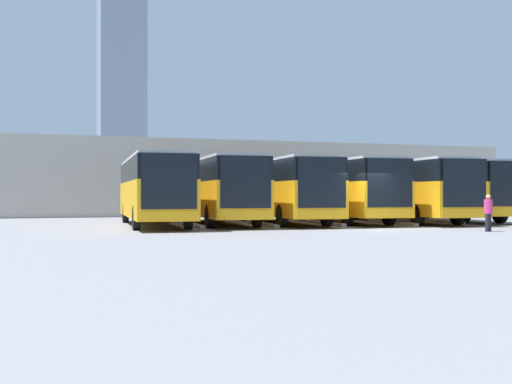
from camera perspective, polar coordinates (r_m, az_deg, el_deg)
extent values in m
plane|color=slate|center=(28.97, 9.98, -3.26)|extent=(600.00, 600.00, 0.00)
cube|color=orange|center=(39.12, 16.26, -0.56)|extent=(3.37, 12.44, 1.70)
cube|color=black|center=(39.14, 16.26, 1.45)|extent=(3.32, 12.25, 1.04)
cube|color=black|center=(34.01, 21.65, 0.70)|extent=(2.23, 0.19, 2.25)
cube|color=orange|center=(34.01, 21.66, -1.67)|extent=(2.41, 0.22, 0.40)
cube|color=silver|center=(39.16, 16.26, 2.31)|extent=(3.24, 11.94, 0.12)
cylinder|color=black|center=(36.57, 20.86, -1.77)|extent=(0.37, 1.10, 1.08)
cylinder|color=black|center=(35.31, 17.92, -1.83)|extent=(0.37, 1.10, 1.08)
cylinder|color=black|center=(42.99, 14.91, -1.54)|extent=(0.37, 1.10, 1.08)
cylinder|color=black|center=(41.92, 12.26, -1.58)|extent=(0.37, 1.10, 1.08)
cube|color=#B2B2AD|center=(36.66, 15.74, -2.50)|extent=(0.60, 5.24, 0.15)
cube|color=orange|center=(36.40, 12.77, -0.59)|extent=(3.37, 12.44, 1.70)
cube|color=black|center=(36.41, 12.77, 1.58)|extent=(3.32, 12.25, 1.04)
cube|color=black|center=(31.08, 18.06, 0.78)|extent=(2.23, 0.19, 2.25)
cube|color=orange|center=(31.08, 18.07, -1.81)|extent=(2.41, 0.22, 0.40)
cube|color=silver|center=(36.44, 12.77, 2.49)|extent=(3.24, 11.94, 0.12)
cylinder|color=black|center=(33.67, 17.48, -1.91)|extent=(0.37, 1.10, 1.08)
cylinder|color=black|center=(32.53, 14.15, -1.97)|extent=(0.37, 1.10, 1.08)
cylinder|color=black|center=(40.31, 11.66, -1.63)|extent=(0.37, 1.10, 1.08)
cylinder|color=black|center=(39.36, 8.75, -1.67)|extent=(0.37, 1.10, 1.08)
cube|color=#B2B2AD|center=(33.96, 11.95, -2.69)|extent=(0.60, 5.24, 0.15)
cube|color=orange|center=(35.47, 7.35, -0.60)|extent=(3.37, 12.44, 1.70)
cube|color=black|center=(35.49, 7.35, 1.62)|extent=(3.32, 12.25, 1.04)
cube|color=black|center=(29.87, 11.83, 0.81)|extent=(2.23, 0.19, 2.25)
cube|color=orange|center=(29.87, 11.84, -1.88)|extent=(2.41, 0.22, 0.40)
cube|color=silver|center=(35.52, 7.35, 2.56)|extent=(3.24, 11.94, 0.12)
cylinder|color=black|center=(32.48, 11.73, -1.97)|extent=(0.37, 1.10, 1.08)
cylinder|color=black|center=(31.54, 8.09, -2.03)|extent=(0.37, 1.10, 1.08)
cylinder|color=black|center=(39.44, 6.75, -1.67)|extent=(0.37, 1.10, 1.08)
cylinder|color=black|center=(38.67, 3.67, -1.70)|extent=(0.37, 1.10, 1.08)
cube|color=#B2B2AD|center=(33.10, 6.10, -2.75)|extent=(0.60, 5.24, 0.15)
cube|color=orange|center=(34.05, 2.21, -0.62)|extent=(3.37, 12.44, 1.70)
cube|color=black|center=(34.07, 2.21, 1.69)|extent=(3.32, 12.25, 1.04)
cube|color=black|center=(28.23, 5.90, 0.87)|extent=(2.23, 0.19, 2.25)
cube|color=orange|center=(28.23, 5.91, -1.98)|extent=(2.41, 0.22, 0.40)
cube|color=silver|center=(34.10, 2.21, 2.67)|extent=(3.24, 11.94, 0.12)
cylinder|color=black|center=(30.84, 6.29, -2.07)|extent=(0.37, 1.10, 1.08)
cylinder|color=black|center=(30.10, 2.32, -2.12)|extent=(0.37, 1.10, 1.08)
cylinder|color=black|center=(38.04, 2.13, -1.72)|extent=(0.37, 1.10, 1.08)
cylinder|color=black|center=(37.44, -1.14, -1.75)|extent=(0.37, 1.10, 1.08)
cube|color=#B2B2AD|center=(31.76, 0.53, -2.86)|extent=(0.60, 5.24, 0.15)
cube|color=orange|center=(33.26, -3.48, -0.63)|extent=(3.37, 12.44, 1.70)
cube|color=black|center=(33.28, -3.48, 1.74)|extent=(3.32, 12.25, 1.04)
cube|color=black|center=(27.26, -0.91, 0.91)|extent=(2.23, 0.19, 2.25)
cube|color=orange|center=(27.26, -0.90, -2.05)|extent=(2.41, 0.22, 0.40)
cube|color=silver|center=(33.31, -3.48, 2.74)|extent=(3.24, 11.94, 0.12)
cylinder|color=black|center=(29.82, 0.08, -2.14)|extent=(0.37, 1.10, 1.08)
cylinder|color=black|center=(29.32, -4.14, -2.17)|extent=(0.37, 1.10, 1.08)
cylinder|color=black|center=(37.24, -2.96, -1.75)|extent=(0.37, 1.10, 1.08)
cylinder|color=black|center=(36.84, -6.36, -1.77)|extent=(0.37, 1.10, 1.08)
cube|color=#B2B2AD|center=(31.09, -5.62, -2.92)|extent=(0.60, 5.24, 0.15)
cube|color=orange|center=(31.88, -9.11, -0.64)|extent=(3.37, 12.44, 1.70)
cube|color=black|center=(31.90, -9.11, 1.83)|extent=(3.32, 12.25, 1.04)
cube|color=black|center=(25.77, -7.72, 0.97)|extent=(2.23, 0.19, 2.25)
cube|color=orange|center=(25.77, -7.72, -2.15)|extent=(2.41, 0.22, 0.40)
cube|color=silver|center=(31.93, -9.11, 2.87)|extent=(3.24, 11.94, 0.12)
cylinder|color=black|center=(28.26, -6.07, -2.24)|extent=(0.37, 1.10, 1.08)
cylinder|color=black|center=(28.01, -10.60, -2.26)|extent=(0.37, 1.10, 1.08)
cylinder|color=black|center=(35.81, -7.95, -1.81)|extent=(0.37, 1.10, 1.08)
cylinder|color=black|center=(35.61, -11.52, -1.82)|extent=(0.37, 1.10, 1.08)
cylinder|color=black|center=(28.16, 19.87, -2.58)|extent=(0.23, 0.23, 0.75)
cylinder|color=black|center=(28.34, 20.02, -2.57)|extent=(0.23, 0.23, 0.75)
cylinder|color=#D13375|center=(28.23, 19.94, -1.22)|extent=(0.46, 0.46, 0.59)
sphere|color=tan|center=(28.23, 19.94, -0.41)|extent=(0.20, 0.20, 0.20)
cube|color=#A8A399|center=(50.87, -2.93, 1.13)|extent=(44.26, 9.92, 5.48)
cube|color=silver|center=(57.21, -4.71, 3.48)|extent=(44.26, 3.00, 0.24)
cylinder|color=slate|center=(63.69, 8.68, 0.75)|extent=(0.20, 0.20, 5.23)
cylinder|color=slate|center=(56.50, -20.42, 0.89)|extent=(0.20, 0.20, 5.23)
cube|color=#7F8EA3|center=(251.44, -11.87, 8.52)|extent=(16.98, 16.98, 79.42)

